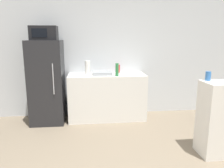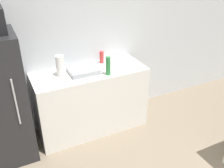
{
  "view_description": "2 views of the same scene",
  "coord_description": "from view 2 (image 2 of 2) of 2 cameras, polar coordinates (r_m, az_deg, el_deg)",
  "views": [
    {
      "loc": [
        -0.37,
        -1.86,
        1.67
      ],
      "look_at": [
        0.01,
        1.65,
        0.91
      ],
      "focal_mm": 35.0,
      "sensor_mm": 36.0,
      "label": 1
    },
    {
      "loc": [
        -1.08,
        -0.4,
        2.38
      ],
      "look_at": [
        -0.02,
        1.77,
        1.08
      ],
      "focal_mm": 40.0,
      "sensor_mm": 36.0,
      "label": 2
    }
  ],
  "objects": [
    {
      "name": "paper_towel_roll",
      "position": [
        3.27,
        -11.76,
        4.09
      ],
      "size": [
        0.11,
        0.11,
        0.27
      ],
      "primitive_type": "cylinder",
      "color": "white",
      "rests_on": "counter"
    },
    {
      "name": "wall_back",
      "position": [
        3.56,
        -7.24,
        10.39
      ],
      "size": [
        8.0,
        0.06,
        2.6
      ],
      "primitive_type": "cube",
      "color": "silver",
      "rests_on": "ground_plane"
    },
    {
      "name": "bottle_tall",
      "position": [
        3.24,
        -0.89,
        4.15
      ],
      "size": [
        0.06,
        0.06,
        0.25
      ],
      "primitive_type": "cylinder",
      "color": "#2D7F42",
      "rests_on": "counter"
    },
    {
      "name": "counter",
      "position": [
        3.62,
        -4.8,
        -3.74
      ],
      "size": [
        1.56,
        0.61,
        0.93
      ],
      "primitive_type": "cube",
      "color": "silver",
      "rests_on": "ground_plane"
    },
    {
      "name": "sink_basin",
      "position": [
        3.35,
        -6.61,
        3.05
      ],
      "size": [
        0.38,
        0.32,
        0.06
      ],
      "primitive_type": "cube",
      "color": "#9EA3A8",
      "rests_on": "counter"
    },
    {
      "name": "bottle_short",
      "position": [
        3.62,
        -2.39,
        6.14
      ],
      "size": [
        0.06,
        0.06,
        0.17
      ],
      "primitive_type": "cylinder",
      "color": "red",
      "rests_on": "counter"
    }
  ]
}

